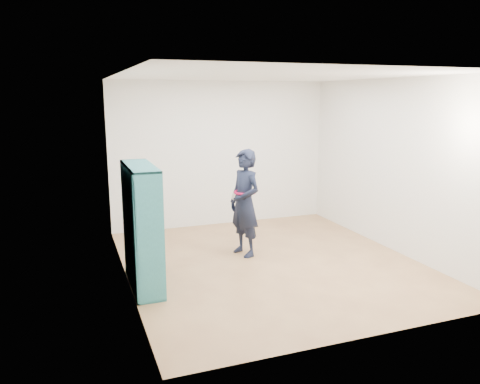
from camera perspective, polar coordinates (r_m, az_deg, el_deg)
name	(u,v)px	position (r m, az deg, el deg)	size (l,w,h in m)	color
floor	(271,263)	(6.76, 3.82, -8.61)	(4.50, 4.50, 0.00)	#8F6341
ceiling	(274,75)	(6.35, 4.14, 13.99)	(4.50, 4.50, 0.00)	white
wall_left	(123,182)	(5.90, -14.03, 1.17)	(0.02, 4.50, 2.60)	white
wall_right	(393,166)	(7.47, 18.13, 3.09)	(0.02, 4.50, 2.60)	white
wall_back	(221,154)	(8.51, -2.28, 4.64)	(4.00, 0.02, 2.60)	white
wall_front	(372,210)	(4.51, 15.79, -2.11)	(4.00, 0.02, 2.60)	white
bookshelf	(140,228)	(5.87, -12.09, -4.36)	(0.33, 1.14, 1.53)	#276F7B
person	(245,203)	(6.87, 0.59, -1.33)	(0.54, 0.67, 1.58)	black
smartphone	(234,196)	(6.83, -0.77, -0.52)	(0.05, 0.08, 0.12)	silver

